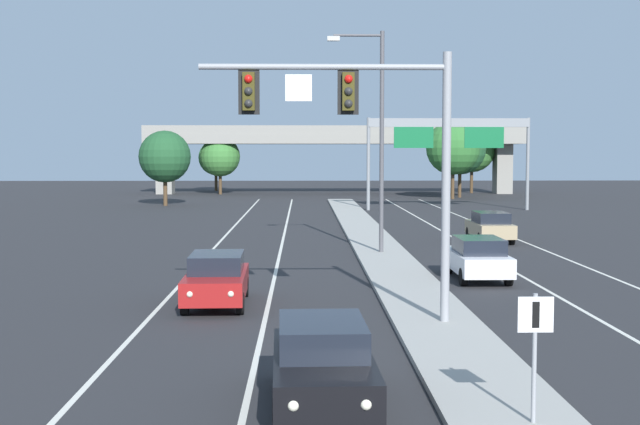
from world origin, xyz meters
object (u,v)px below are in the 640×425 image
(car_oncoming_black, at_px, (322,363))
(tree_far_left_c, at_px, (165,157))
(car_receding_white, at_px, (478,258))
(tree_far_left_a, at_px, (216,158))
(tree_far_right_a, at_px, (472,149))
(tree_far_right_b, at_px, (453,148))
(street_lamp_median, at_px, (377,128))
(median_sign_post, at_px, (535,339))
(car_receding_tan, at_px, (490,226))
(highway_sign_gantry, at_px, (449,134))
(car_oncoming_red, at_px, (217,279))
(overhead_signal_mast, at_px, (368,130))
(tree_far_right_c, at_px, (460,149))
(tree_far_left_b, at_px, (220,157))

(car_oncoming_black, height_order, tree_far_left_c, tree_far_left_c)
(car_receding_white, distance_m, tree_far_left_a, 73.95)
(car_oncoming_black, xyz_separation_m, tree_far_right_a, (19.12, 80.40, 4.27))
(tree_far_right_b, bearing_deg, street_lamp_median, -104.42)
(median_sign_post, height_order, car_oncoming_black, median_sign_post)
(car_receding_tan, distance_m, highway_sign_gantry, 24.67)
(street_lamp_median, distance_m, tree_far_left_a, 65.96)
(car_oncoming_red, distance_m, car_receding_tan, 21.86)
(car_oncoming_red, bearing_deg, tree_far_right_b, 72.97)
(street_lamp_median, xyz_separation_m, car_receding_white, (3.09, -7.44, -4.97))
(highway_sign_gantry, distance_m, tree_far_right_b, 16.53)
(overhead_signal_mast, xyz_separation_m, tree_far_right_c, (14.65, 64.20, -0.25))
(car_oncoming_black, xyz_separation_m, tree_far_left_c, (-12.47, 58.35, 3.50))
(car_oncoming_red, height_order, car_receding_tan, same)
(overhead_signal_mast, distance_m, tree_far_right_a, 75.49)
(car_receding_white, height_order, tree_far_left_b, tree_far_left_b)
(median_sign_post, height_order, car_oncoming_red, median_sign_post)
(car_receding_white, bearing_deg, tree_far_right_a, 78.69)
(car_oncoming_black, height_order, car_oncoming_red, same)
(highway_sign_gantry, height_order, tree_far_left_b, highway_sign_gantry)
(car_receding_white, xyz_separation_m, tree_far_left_a, (-17.09, 71.87, 3.22))
(car_receding_tan, bearing_deg, median_sign_post, -101.36)
(car_oncoming_black, height_order, tree_far_left_b, tree_far_left_b)
(car_receding_white, distance_m, tree_far_right_a, 66.55)
(car_oncoming_black, xyz_separation_m, tree_far_left_a, (-10.99, 87.15, 3.22))
(tree_far_right_a, height_order, tree_far_left_a, tree_far_right_a)
(car_oncoming_red, bearing_deg, median_sign_post, -60.99)
(median_sign_post, distance_m, tree_far_left_a, 89.80)
(overhead_signal_mast, distance_m, car_oncoming_red, 7.10)
(tree_far_left_b, bearing_deg, tree_far_left_c, -98.26)
(tree_far_right_c, xyz_separation_m, tree_far_left_b, (-25.60, 6.94, -0.82))
(median_sign_post, distance_m, car_oncoming_red, 13.51)
(highway_sign_gantry, bearing_deg, tree_far_right_a, 74.78)
(car_oncoming_black, relative_size, tree_far_left_b, 0.70)
(overhead_signal_mast, relative_size, tree_far_right_a, 0.92)
(tree_far_right_b, xyz_separation_m, tree_far_left_b, (-24.36, 9.72, -0.93))
(highway_sign_gantry, xyz_separation_m, tree_far_right_a, (7.65, 28.11, -1.07))
(median_sign_post, distance_m, highway_sign_gantry, 54.50)
(highway_sign_gantry, height_order, tree_far_right_c, tree_far_right_c)
(car_receding_white, bearing_deg, tree_far_right_b, 80.74)
(tree_far_left_c, bearing_deg, tree_far_left_a, 87.06)
(tree_far_right_c, height_order, tree_far_right_b, tree_far_right_b)
(car_oncoming_red, bearing_deg, street_lamp_median, 63.99)
(tree_far_left_a, xyz_separation_m, tree_far_left_b, (1.40, -8.98, 0.19))
(highway_sign_gantry, bearing_deg, tree_far_left_b, 129.13)
(street_lamp_median, xyz_separation_m, tree_far_left_a, (-14.00, 64.43, -1.75))
(car_oncoming_red, bearing_deg, tree_far_left_a, 95.93)
(tree_far_right_b, relative_size, tree_far_left_a, 1.27)
(tree_far_right_c, bearing_deg, street_lamp_median, -105.00)
(car_oncoming_black, xyz_separation_m, tree_far_right_c, (16.01, 71.23, 4.23))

